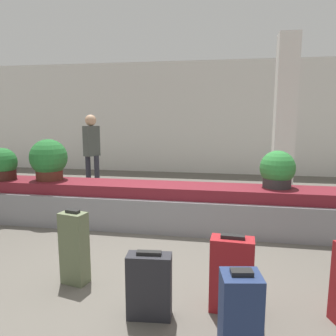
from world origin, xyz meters
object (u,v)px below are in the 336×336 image
at_px(suitcase_0, 149,286).
at_px(suitcase_3, 240,323).
at_px(suitcase_2, 231,274).
at_px(potted_plant_1, 2,165).
at_px(pillar, 285,120).
at_px(potted_plant_0, 49,160).
at_px(potted_plant_2, 277,170).
at_px(traveler_0, 92,147).
at_px(suitcase_4, 74,248).

distance_m(suitcase_0, suitcase_3, 0.86).
relative_size(suitcase_2, potted_plant_1, 1.35).
height_order(pillar, potted_plant_0, pillar).
distance_m(pillar, potted_plant_2, 2.05).
height_order(potted_plant_2, traveler_0, traveler_0).
relative_size(pillar, potted_plant_1, 6.27).
height_order(potted_plant_0, potted_plant_1, potted_plant_0).
bearing_deg(pillar, potted_plant_0, -153.27).
bearing_deg(suitcase_2, potted_plant_0, 147.37).
distance_m(suitcase_3, traveler_0, 5.54).
bearing_deg(suitcase_2, pillar, 78.86).
relative_size(potted_plant_1, traveler_0, 0.30).
xyz_separation_m(suitcase_0, suitcase_2, (0.68, 0.22, 0.05)).
xyz_separation_m(potted_plant_0, potted_plant_1, (-0.75, -0.11, -0.08)).
relative_size(pillar, suitcase_4, 4.19).
bearing_deg(suitcase_0, traveler_0, 113.42).
relative_size(pillar, potted_plant_0, 4.91).
height_order(suitcase_0, potted_plant_2, potted_plant_2).
distance_m(pillar, suitcase_0, 4.75).
height_order(suitcase_0, potted_plant_0, potted_plant_0).
relative_size(suitcase_0, traveler_0, 0.34).
xyz_separation_m(potted_plant_0, traveler_0, (-0.08, 1.88, 0.03)).
xyz_separation_m(suitcase_0, potted_plant_2, (1.33, 2.34, 0.63)).
height_order(potted_plant_1, potted_plant_2, potted_plant_2).
relative_size(suitcase_2, potted_plant_2, 1.29).
bearing_deg(suitcase_3, suitcase_2, 83.86).
relative_size(suitcase_4, potted_plant_1, 1.50).
height_order(suitcase_2, suitcase_3, suitcase_3).
xyz_separation_m(suitcase_3, potted_plant_2, (0.61, 2.81, 0.56)).
distance_m(suitcase_2, potted_plant_2, 2.29).
distance_m(potted_plant_1, potted_plant_2, 4.26).
relative_size(suitcase_3, suitcase_4, 0.94).
relative_size(suitcase_3, potted_plant_2, 1.35).
bearing_deg(suitcase_4, pillar, 69.06).
bearing_deg(potted_plant_1, pillar, 24.05).
bearing_deg(potted_plant_1, suitcase_3, -35.89).
height_order(pillar, potted_plant_2, pillar).
height_order(pillar, suitcase_4, pillar).
height_order(suitcase_4, potted_plant_0, potted_plant_0).
bearing_deg(suitcase_2, suitcase_4, 175.53).
distance_m(potted_plant_1, traveler_0, 2.10).
bearing_deg(suitcase_0, suitcase_2, 13.05).
bearing_deg(potted_plant_0, pillar, 26.73).
bearing_deg(traveler_0, suitcase_4, 52.85).
distance_m(suitcase_0, potted_plant_0, 3.23).
bearing_deg(suitcase_3, potted_plant_1, 134.37).
xyz_separation_m(pillar, potted_plant_1, (-4.62, -2.06, -0.70)).
height_order(suitcase_4, traveler_0, traveler_0).
bearing_deg(potted_plant_2, suitcase_4, -139.05).
xyz_separation_m(potted_plant_0, potted_plant_2, (3.51, 0.06, -0.07)).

